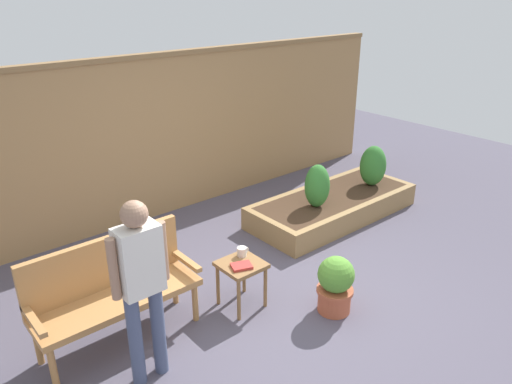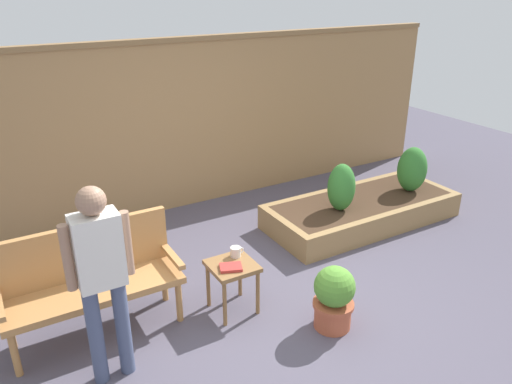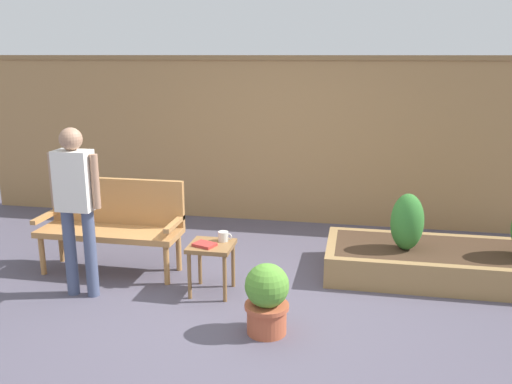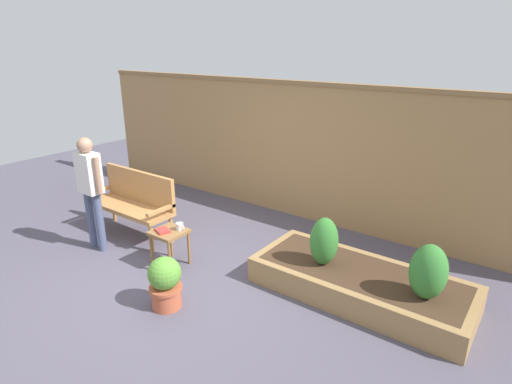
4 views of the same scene
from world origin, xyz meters
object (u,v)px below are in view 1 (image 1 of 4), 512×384
object	(u,v)px
side_table	(241,270)
potted_boxwood	(335,284)
shrub_far_corner	(373,166)
book_on_table	(242,266)
garden_bench	(112,284)
shrub_near_bench	(317,186)
person_by_bench	(141,278)
cup_on_table	(242,252)

from	to	relation	value
side_table	potted_boxwood	distance (m)	0.91
potted_boxwood	shrub_far_corner	xyz separation A→B (m)	(2.30, 1.35, 0.28)
book_on_table	potted_boxwood	bearing A→B (deg)	-20.16
garden_bench	shrub_near_bench	distance (m)	2.95
side_table	person_by_bench	bearing A→B (deg)	-166.92
cup_on_table	person_by_bench	bearing A→B (deg)	-163.53
potted_boxwood	shrub_near_bench	size ratio (longest dim) A/B	1.03
side_table	shrub_near_bench	size ratio (longest dim) A/B	0.85
side_table	potted_boxwood	world-z (taller)	potted_boxwood
shrub_near_bench	book_on_table	bearing A→B (deg)	-157.58
cup_on_table	person_by_bench	world-z (taller)	person_by_bench
shrub_far_corner	cup_on_table	bearing A→B (deg)	-168.14
potted_boxwood	shrub_near_bench	bearing A→B (deg)	49.22
garden_bench	book_on_table	world-z (taller)	garden_bench
garden_bench	cup_on_table	size ratio (longest dim) A/B	10.91
potted_boxwood	garden_bench	bearing A→B (deg)	149.98
shrub_far_corner	shrub_near_bench	bearing A→B (deg)	180.00
side_table	book_on_table	bearing A→B (deg)	-126.32
side_table	potted_boxwood	size ratio (longest dim) A/B	0.82
garden_bench	potted_boxwood	bearing A→B (deg)	-30.02
side_table	shrub_far_corner	bearing A→B (deg)	13.38
side_table	shrub_near_bench	bearing A→B (deg)	21.24
side_table	cup_on_table	size ratio (longest dim) A/B	3.64
garden_bench	person_by_bench	world-z (taller)	person_by_bench
shrub_near_bench	person_by_bench	xyz separation A→B (m)	(-2.96, -0.97, 0.35)
garden_bench	shrub_far_corner	distance (m)	4.08
side_table	shrub_near_bench	xyz separation A→B (m)	(1.79, 0.70, 0.19)
book_on_table	person_by_bench	bearing A→B (deg)	-148.61
side_table	person_by_bench	size ratio (longest dim) A/B	0.31
side_table	garden_bench	bearing A→B (deg)	161.83
book_on_table	person_by_bench	xyz separation A→B (m)	(-1.12, -0.21, 0.44)
cup_on_table	shrub_near_bench	world-z (taller)	shrub_near_bench
garden_bench	potted_boxwood	distance (m)	2.06
garden_bench	person_by_bench	bearing A→B (deg)	-92.19
garden_bench	person_by_bench	distance (m)	0.75
shrub_far_corner	person_by_bench	distance (m)	4.22
garden_bench	person_by_bench	size ratio (longest dim) A/B	0.92
side_table	book_on_table	xyz separation A→B (m)	(-0.05, -0.06, 0.10)
potted_boxwood	shrub_near_bench	distance (m)	1.80
garden_bench	shrub_far_corner	bearing A→B (deg)	4.53
side_table	book_on_table	size ratio (longest dim) A/B	2.52
shrub_near_bench	shrub_far_corner	bearing A→B (deg)	0.00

